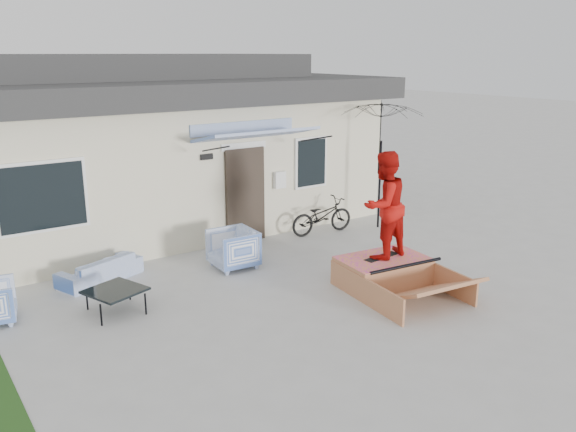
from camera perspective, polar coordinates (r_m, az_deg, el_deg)
ground at (r=9.41m, az=4.83°, el=-10.36°), size 90.00×90.00×0.00m
house at (r=15.63m, az=-14.10°, el=7.09°), size 10.80×8.49×4.10m
loveseat at (r=11.50m, az=-17.65°, el=-4.52°), size 1.63×0.97×0.61m
armchair_right at (r=11.65m, az=-5.31°, el=-2.96°), size 0.81×0.86×0.85m
coffee_table at (r=10.12m, az=-16.20°, el=-7.82°), size 1.03×1.03×0.40m
bicycle at (r=13.78m, az=3.28°, el=0.37°), size 1.64×0.69×1.02m
patio_umbrella at (r=14.17m, az=8.90°, el=5.75°), size 2.01×1.87×2.20m
skate_ramp at (r=10.92m, az=9.09°, el=-5.30°), size 1.75×2.21×0.51m
skateboard at (r=10.86m, az=8.99°, el=-3.84°), size 0.77×0.26×0.05m
skater at (r=10.58m, az=9.21°, el=1.19°), size 1.01×0.82×1.92m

